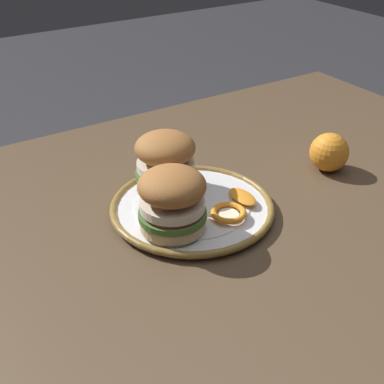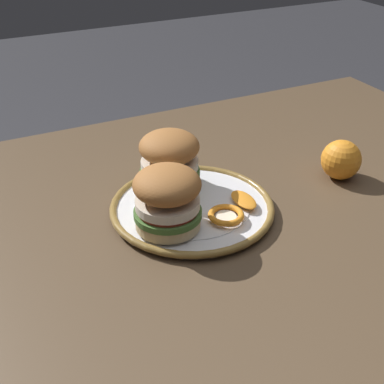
# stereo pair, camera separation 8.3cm
# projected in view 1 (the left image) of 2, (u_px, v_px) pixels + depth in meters

# --- Properties ---
(dining_table) EXTENTS (1.48, 0.83, 0.71)m
(dining_table) POSITION_uv_depth(u_px,v_px,m) (169.00, 261.00, 0.91)
(dining_table) COLOR brown
(dining_table) RESTS_ON ground
(dinner_plate) EXTENTS (0.27, 0.27, 0.02)m
(dinner_plate) POSITION_uv_depth(u_px,v_px,m) (192.00, 208.00, 0.88)
(dinner_plate) COLOR white
(dinner_plate) RESTS_ON dining_table
(sandwich_half_left) EXTENTS (0.14, 0.14, 0.10)m
(sandwich_half_left) POSITION_uv_depth(u_px,v_px,m) (172.00, 199.00, 0.79)
(sandwich_half_left) COLOR beige
(sandwich_half_left) RESTS_ON dinner_plate
(sandwich_half_right) EXTENTS (0.14, 0.14, 0.10)m
(sandwich_half_right) POSITION_uv_depth(u_px,v_px,m) (165.00, 160.00, 0.90)
(sandwich_half_right) COLOR beige
(sandwich_half_right) RESTS_ON dinner_plate
(orange_peel_curled) EXTENTS (0.08, 0.08, 0.01)m
(orange_peel_curled) POSITION_uv_depth(u_px,v_px,m) (229.00, 213.00, 0.84)
(orange_peel_curled) COLOR orange
(orange_peel_curled) RESTS_ON dinner_plate
(orange_peel_strip_long) EXTENTS (0.04, 0.06, 0.01)m
(orange_peel_strip_long) POSITION_uv_depth(u_px,v_px,m) (242.00, 197.00, 0.88)
(orange_peel_strip_long) COLOR orange
(orange_peel_strip_long) RESTS_ON dinner_plate
(whole_orange) EXTENTS (0.07, 0.07, 0.07)m
(whole_orange) POSITION_uv_depth(u_px,v_px,m) (329.00, 152.00, 0.99)
(whole_orange) COLOR orange
(whole_orange) RESTS_ON dining_table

